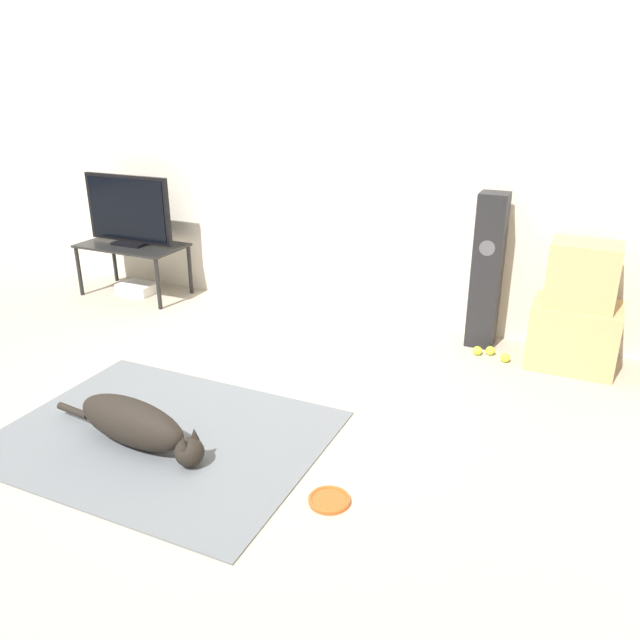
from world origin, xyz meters
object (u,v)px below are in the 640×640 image
(frisbee, at_px, (329,500))
(tv, at_px, (128,211))
(tennis_ball_loose_on_carpet, at_px, (477,351))
(dog, at_px, (135,424))
(cardboard_box_lower, at_px, (573,335))
(tv_stand, at_px, (132,250))
(cardboard_box_upper, at_px, (583,275))
(tennis_ball_by_boxes, at_px, (505,358))
(game_console, at_px, (137,288))
(floor_speaker, at_px, (487,271))
(tennis_ball_near_speaker, at_px, (490,351))

(frisbee, bearing_deg, tv, 144.55)
(tennis_ball_loose_on_carpet, bearing_deg, dog, -126.50)
(cardboard_box_lower, bearing_deg, tv_stand, -179.10)
(cardboard_box_upper, xyz_separation_m, tennis_ball_loose_on_carpet, (-0.62, -0.08, -0.64))
(tennis_ball_by_boxes, bearing_deg, tv_stand, 178.71)
(tv, xyz_separation_m, game_console, (-0.02, 0.02, -0.73))
(dog, height_order, game_console, dog)
(cardboard_box_upper, bearing_deg, tennis_ball_by_boxes, -164.53)
(frisbee, relative_size, tennis_ball_loose_on_carpet, 3.09)
(game_console, bearing_deg, dog, -50.23)
(dog, relative_size, floor_speaker, 0.96)
(tennis_ball_by_boxes, bearing_deg, dog, -130.67)
(tennis_ball_by_boxes, bearing_deg, tennis_ball_near_speaker, 147.11)
(dog, height_order, tennis_ball_by_boxes, dog)
(cardboard_box_lower, xyz_separation_m, tennis_ball_by_boxes, (-0.41, -0.13, -0.19))
(cardboard_box_lower, bearing_deg, tennis_ball_by_boxes, -162.14)
(frisbee, xyz_separation_m, floor_speaker, (0.28, 2.18, 0.56))
(cardboard_box_upper, height_order, tv_stand, cardboard_box_upper)
(cardboard_box_upper, bearing_deg, tv_stand, -179.40)
(cardboard_box_lower, height_order, tv, tv)
(tennis_ball_near_speaker, xyz_separation_m, tennis_ball_loose_on_carpet, (-0.09, -0.04, 0.00))
(floor_speaker, xyz_separation_m, tennis_ball_loose_on_carpet, (0.02, -0.21, -0.54))
(cardboard_box_lower, relative_size, cardboard_box_upper, 1.30)
(cardboard_box_upper, relative_size, floor_speaker, 0.38)
(game_console, bearing_deg, frisbee, -35.59)
(floor_speaker, bearing_deg, frisbee, -97.41)
(cardboard_box_lower, bearing_deg, dog, -135.13)
(floor_speaker, bearing_deg, cardboard_box_lower, -10.29)
(dog, distance_m, cardboard_box_lower, 2.93)
(tennis_ball_loose_on_carpet, bearing_deg, frisbee, -98.86)
(tv_stand, height_order, tv, tv)
(dog, relative_size, tv, 1.25)
(frisbee, xyz_separation_m, tennis_ball_loose_on_carpet, (0.31, 1.97, 0.02))
(floor_speaker, height_order, tennis_ball_loose_on_carpet, floor_speaker)
(cardboard_box_upper, bearing_deg, game_console, -179.77)
(tv_stand, bearing_deg, tennis_ball_near_speaker, 0.02)
(frisbee, xyz_separation_m, tennis_ball_by_boxes, (0.51, 1.93, 0.02))
(tv, height_order, tennis_ball_loose_on_carpet, tv)
(floor_speaker, bearing_deg, tennis_ball_loose_on_carpet, -83.77)
(cardboard_box_lower, xyz_separation_m, game_console, (-3.77, -0.03, -0.18))
(dog, xyz_separation_m, cardboard_box_upper, (2.07, 2.05, 0.53))
(frisbee, distance_m, tv_stand, 3.49)
(cardboard_box_lower, relative_size, floor_speaker, 0.50)
(cardboard_box_upper, xyz_separation_m, game_console, (-3.76, -0.02, -0.63))
(game_console, bearing_deg, tv, -54.72)
(tv, distance_m, tennis_ball_near_speaker, 3.30)
(tennis_ball_near_speaker, bearing_deg, dog, -127.53)
(tv_stand, relative_size, tennis_ball_near_speaker, 14.32)
(tennis_ball_loose_on_carpet, bearing_deg, tv_stand, 179.31)
(tv, relative_size, game_console, 2.63)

